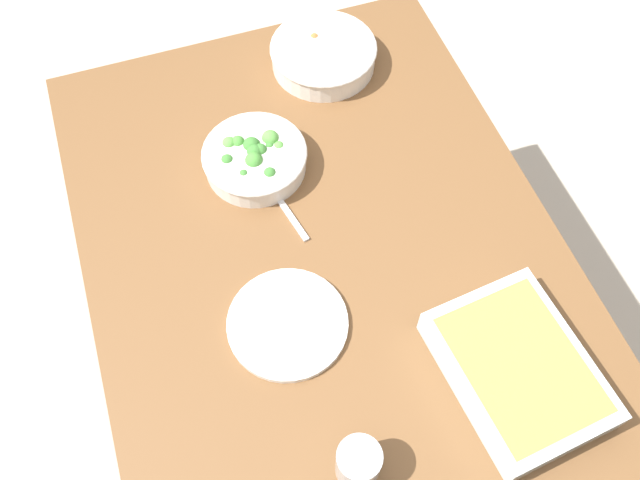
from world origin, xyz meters
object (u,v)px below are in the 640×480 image
at_px(baking_dish, 518,369).
at_px(spoon_by_broccoli, 278,198).
at_px(drink_cup, 358,463).
at_px(stew_bowl, 323,54).
at_px(spoon_by_stew, 330,76).
at_px(side_plate, 288,324).
at_px(broccoli_bowl, 255,158).

height_order(baking_dish, spoon_by_broccoli, baking_dish).
relative_size(drink_cup, spoon_by_broccoli, 0.49).
xyz_separation_m(stew_bowl, spoon_by_stew, (0.04, 0.00, -0.03)).
bearing_deg(drink_cup, side_plate, -173.77).
height_order(baking_dish, spoon_by_stew, baking_dish).
bearing_deg(drink_cup, spoon_by_stew, 163.51).
bearing_deg(spoon_by_broccoli, stew_bowl, 147.23).
relative_size(stew_bowl, side_plate, 1.09).
distance_m(drink_cup, spoon_by_stew, 0.86).
bearing_deg(broccoli_bowl, stew_bowl, 135.21).
distance_m(broccoli_bowl, spoon_by_stew, 0.30).
relative_size(stew_bowl, drink_cup, 2.83).
height_order(broccoli_bowl, spoon_by_stew, broccoli_bowl).
distance_m(baking_dish, drink_cup, 0.32).
bearing_deg(stew_bowl, broccoli_bowl, -44.79).
height_order(stew_bowl, baking_dish, same).
bearing_deg(baking_dish, broccoli_bowl, -152.84).
distance_m(stew_bowl, spoon_by_stew, 0.05).
bearing_deg(side_plate, spoon_by_broccoli, 166.23).
relative_size(baking_dish, drink_cup, 3.77).
bearing_deg(baking_dish, stew_bowl, -175.07).
distance_m(drink_cup, side_plate, 0.28).
height_order(stew_bowl, spoon_by_stew, stew_bowl).
xyz_separation_m(stew_bowl, side_plate, (0.59, -0.27, -0.03)).
bearing_deg(stew_bowl, spoon_by_stew, 1.18).
height_order(baking_dish, side_plate, baking_dish).
bearing_deg(broccoli_bowl, baking_dish, 27.16).
bearing_deg(side_plate, baking_dish, 57.43).
height_order(stew_bowl, side_plate, stew_bowl).
xyz_separation_m(stew_bowl, broccoli_bowl, (0.23, -0.23, -0.00)).
bearing_deg(stew_bowl, baking_dish, 4.93).
height_order(drink_cup, spoon_by_stew, drink_cup).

